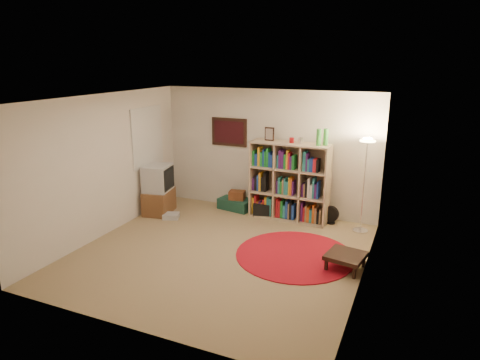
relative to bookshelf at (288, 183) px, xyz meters
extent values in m
cube|color=#917955|center=(-0.54, -1.94, -0.75)|extent=(4.50, 4.50, 0.02)
cube|color=white|center=(-0.54, -1.94, 1.77)|extent=(4.50, 4.50, 0.02)
cube|color=beige|center=(-0.54, 0.32, 0.51)|extent=(4.50, 0.02, 2.50)
cube|color=beige|center=(-0.54, -4.20, 0.51)|extent=(4.50, 0.02, 2.50)
cube|color=beige|center=(-2.80, -1.94, 0.51)|extent=(0.02, 4.50, 2.50)
cube|color=beige|center=(1.72, -1.94, 0.51)|extent=(0.02, 4.50, 2.50)
cube|color=black|center=(-1.39, 0.29, 0.86)|extent=(0.78, 0.04, 0.58)
cube|color=#430D15|center=(-1.39, 0.27, 0.86)|extent=(0.66, 0.01, 0.46)
cube|color=white|center=(-2.78, -0.64, 0.81)|extent=(0.03, 1.00, 1.20)
cube|color=beige|center=(1.31, 0.30, 0.46)|extent=(0.08, 0.01, 0.12)
cube|color=tan|center=(0.02, -0.01, -0.73)|extent=(1.55, 0.49, 0.03)
cube|color=tan|center=(0.02, -0.01, 0.78)|extent=(1.55, 0.49, 0.03)
cube|color=tan|center=(-0.73, 0.02, 0.02)|extent=(0.05, 0.44, 1.54)
cube|color=tan|center=(0.77, -0.04, 0.02)|extent=(0.05, 0.44, 1.54)
cube|color=tan|center=(0.03, 0.20, 0.02)|extent=(1.54, 0.07, 1.54)
cube|color=tan|center=(-0.23, 0.00, 0.02)|extent=(0.05, 0.42, 1.47)
cube|color=tan|center=(0.28, -0.02, 0.02)|extent=(0.05, 0.42, 1.47)
cube|color=tan|center=(0.02, -0.01, -0.23)|extent=(1.48, 0.47, 0.03)
cube|color=tan|center=(0.02, -0.01, 0.28)|extent=(1.48, 0.47, 0.03)
cube|color=gold|center=(-0.69, -0.03, -0.54)|extent=(0.05, 0.18, 0.33)
cube|color=#B01923|center=(-0.64, -0.03, -0.51)|extent=(0.05, 0.18, 0.39)
cube|color=#C95819|center=(-0.59, -0.03, -0.57)|extent=(0.05, 0.18, 0.27)
cube|color=#461964|center=(-0.55, -0.03, -0.57)|extent=(0.05, 0.18, 0.27)
cube|color=#C95819|center=(-0.50, -0.04, -0.58)|extent=(0.04, 0.18, 0.25)
cube|color=#B01923|center=(-0.46, -0.04, -0.54)|extent=(0.04, 0.18, 0.33)
cube|color=gold|center=(-0.42, -0.04, -0.51)|extent=(0.05, 0.18, 0.38)
cube|color=teal|center=(-0.37, -0.04, -0.51)|extent=(0.05, 0.18, 0.39)
cube|color=teal|center=(-0.32, -0.04, -0.53)|extent=(0.05, 0.18, 0.36)
cube|color=#461964|center=(-0.69, -0.03, -0.09)|extent=(0.05, 0.18, 0.25)
cube|color=black|center=(-0.64, -0.03, -0.07)|extent=(0.05, 0.18, 0.27)
cube|color=#193A96|center=(-0.59, -0.03, -0.05)|extent=(0.04, 0.18, 0.32)
cube|color=gold|center=(-0.55, -0.03, -0.03)|extent=(0.05, 0.18, 0.37)
cube|color=black|center=(-0.50, -0.04, -0.07)|extent=(0.05, 0.18, 0.28)
cube|color=black|center=(-0.45, -0.04, -0.02)|extent=(0.06, 0.18, 0.38)
cube|color=#197D2B|center=(-0.69, -0.03, 0.44)|extent=(0.05, 0.18, 0.31)
cube|color=#193A96|center=(-0.63, -0.03, 0.41)|extent=(0.06, 0.18, 0.25)
cube|color=gold|center=(-0.58, -0.03, 0.48)|extent=(0.05, 0.18, 0.38)
cube|color=#197D2B|center=(-0.53, -0.04, 0.43)|extent=(0.06, 0.18, 0.29)
cube|color=#193A96|center=(-0.48, -0.04, 0.46)|extent=(0.04, 0.18, 0.35)
cube|color=#197D2B|center=(-0.45, -0.04, 0.44)|extent=(0.04, 0.18, 0.32)
cube|color=#197D2B|center=(-0.40, -0.04, 0.47)|extent=(0.06, 0.18, 0.37)
cube|color=#193A96|center=(-0.36, -0.04, 0.44)|extent=(0.03, 0.18, 0.30)
cube|color=#193A96|center=(-0.32, -0.04, 0.41)|extent=(0.05, 0.18, 0.26)
cube|color=#B01923|center=(-0.18, -0.05, -0.52)|extent=(0.05, 0.18, 0.38)
cube|color=#B01923|center=(-0.13, -0.05, -0.53)|extent=(0.05, 0.18, 0.34)
cube|color=#197D2B|center=(-0.08, -0.05, -0.53)|extent=(0.06, 0.18, 0.35)
cube|color=teal|center=(-0.03, -0.05, -0.57)|extent=(0.05, 0.18, 0.27)
cube|color=#193A96|center=(0.02, -0.05, -0.53)|extent=(0.06, 0.18, 0.35)
cube|color=#8A6D4B|center=(0.06, -0.06, -0.55)|extent=(0.03, 0.18, 0.31)
cube|color=black|center=(0.10, -0.06, -0.53)|extent=(0.04, 0.18, 0.35)
cube|color=#193A96|center=(0.15, -0.06, -0.56)|extent=(0.05, 0.18, 0.30)
cube|color=#461964|center=(-0.19, -0.05, -0.08)|extent=(0.04, 0.18, 0.26)
cube|color=teal|center=(-0.15, -0.05, -0.05)|extent=(0.04, 0.18, 0.32)
cube|color=#197D2B|center=(-0.11, -0.05, -0.09)|extent=(0.04, 0.18, 0.25)
cube|color=#8A6D4B|center=(-0.07, -0.05, -0.06)|extent=(0.04, 0.18, 0.29)
cube|color=teal|center=(-0.03, -0.05, -0.05)|extent=(0.03, 0.18, 0.32)
cube|color=teal|center=(0.01, -0.05, -0.08)|extent=(0.06, 0.18, 0.26)
cube|color=gold|center=(0.06, -0.06, -0.04)|extent=(0.04, 0.18, 0.35)
cube|color=#C95819|center=(0.10, -0.06, -0.04)|extent=(0.04, 0.18, 0.34)
cube|color=#461964|center=(0.13, -0.06, -0.07)|extent=(0.04, 0.18, 0.28)
cube|color=teal|center=(-0.19, -0.05, 0.42)|extent=(0.04, 0.18, 0.26)
cube|color=#461964|center=(-0.15, -0.05, 0.47)|extent=(0.05, 0.18, 0.36)
cube|color=#461964|center=(-0.09, -0.05, 0.46)|extent=(0.06, 0.18, 0.35)
cube|color=#197D2B|center=(-0.04, -0.05, 0.43)|extent=(0.05, 0.18, 0.29)
cube|color=gold|center=(0.00, -0.05, 0.47)|extent=(0.04, 0.18, 0.37)
cube|color=#B01923|center=(0.03, -0.05, 0.45)|extent=(0.04, 0.18, 0.33)
cube|color=#461964|center=(0.08, -0.06, 0.42)|extent=(0.05, 0.18, 0.26)
cube|color=#197D2B|center=(0.12, -0.06, 0.43)|extent=(0.05, 0.18, 0.29)
cube|color=#461964|center=(0.33, -0.06, -0.52)|extent=(0.05, 0.18, 0.37)
cube|color=#B01923|center=(0.37, -0.07, -0.56)|extent=(0.04, 0.18, 0.29)
cube|color=#8A6D4B|center=(0.41, -0.07, -0.54)|extent=(0.04, 0.18, 0.33)
cube|color=#C95819|center=(0.45, -0.07, -0.56)|extent=(0.05, 0.18, 0.30)
cube|color=teal|center=(0.51, -0.07, -0.58)|extent=(0.05, 0.18, 0.26)
cube|color=#C95819|center=(0.56, -0.07, -0.52)|extent=(0.05, 0.18, 0.36)
cube|color=#8A6D4B|center=(0.60, -0.07, -0.55)|extent=(0.05, 0.18, 0.31)
cube|color=black|center=(0.65, -0.08, -0.58)|extent=(0.05, 0.18, 0.24)
cube|color=#8A6D4B|center=(0.69, -0.08, -0.56)|extent=(0.04, 0.18, 0.28)
cube|color=#461964|center=(0.33, -0.06, -0.08)|extent=(0.04, 0.18, 0.25)
cube|color=#8A6D4B|center=(0.36, -0.07, -0.08)|extent=(0.03, 0.18, 0.26)
cube|color=black|center=(0.40, -0.07, -0.03)|extent=(0.04, 0.18, 0.35)
cube|color=silver|center=(0.44, -0.07, -0.02)|extent=(0.05, 0.18, 0.38)
cube|color=silver|center=(0.49, -0.07, -0.08)|extent=(0.05, 0.18, 0.25)
cube|color=teal|center=(0.54, -0.07, -0.01)|extent=(0.04, 0.18, 0.39)
cube|color=#461964|center=(0.58, -0.07, -0.07)|extent=(0.04, 0.18, 0.28)
cube|color=#193A96|center=(0.62, -0.07, -0.05)|extent=(0.04, 0.18, 0.33)
cube|color=teal|center=(0.34, -0.06, 0.48)|extent=(0.06, 0.18, 0.38)
cube|color=#461964|center=(0.38, -0.07, 0.46)|extent=(0.04, 0.18, 0.35)
cube|color=teal|center=(0.42, -0.07, 0.41)|extent=(0.03, 0.18, 0.24)
cube|color=#193A96|center=(0.45, -0.07, 0.42)|extent=(0.04, 0.18, 0.27)
cube|color=#193A96|center=(0.49, -0.07, 0.41)|extent=(0.04, 0.18, 0.26)
cube|color=#B01923|center=(0.54, -0.07, 0.42)|extent=(0.06, 0.18, 0.26)
cube|color=black|center=(0.59, -0.07, 0.41)|extent=(0.05, 0.18, 0.26)
cube|color=black|center=(-0.42, 0.03, 0.92)|extent=(0.19, 0.03, 0.26)
cube|color=gray|center=(-0.42, 0.01, 0.92)|extent=(0.14, 0.02, 0.21)
cylinder|color=#A30F13|center=(0.04, -0.01, 0.84)|extent=(0.09, 0.09, 0.10)
cylinder|color=white|center=(0.22, -0.02, 0.85)|extent=(0.08, 0.08, 0.12)
cylinder|color=green|center=(0.57, -0.07, 0.95)|extent=(0.09, 0.09, 0.31)
cylinder|color=green|center=(0.68, 0.00, 0.95)|extent=(0.09, 0.09, 0.31)
cylinder|color=white|center=(1.43, -0.09, -0.73)|extent=(0.34, 0.34, 0.03)
cylinder|color=white|center=(1.43, -0.09, 0.10)|extent=(0.03, 0.03, 1.63)
cone|color=white|center=(1.43, -0.09, 0.94)|extent=(0.41, 0.41, 0.13)
cylinder|color=#FFD88C|center=(1.43, -0.09, 0.95)|extent=(0.33, 0.33, 0.02)
cylinder|color=black|center=(0.85, 0.09, -0.73)|extent=(0.19, 0.19, 0.03)
cylinder|color=black|center=(0.85, 0.09, -0.65)|extent=(0.04, 0.04, 0.13)
cylinder|color=black|center=(0.85, 0.08, -0.54)|extent=(0.32, 0.12, 0.31)
cube|color=brown|center=(-2.53, -0.72, -0.50)|extent=(0.60, 0.77, 0.48)
cube|color=#B6B6BB|center=(-2.53, -0.72, 0.00)|extent=(0.58, 0.65, 0.53)
cube|color=black|center=(-2.29, -0.68, 0.00)|extent=(0.11, 0.49, 0.44)
cube|color=black|center=(-2.28, -0.67, 0.00)|extent=(0.09, 0.44, 0.38)
cube|color=#B6B6BB|center=(-2.13, -0.91, -0.69)|extent=(0.38, 0.35, 0.10)
cube|color=#163C30|center=(-1.17, 0.12, -0.63)|extent=(0.76, 0.56, 0.22)
cube|color=#602E18|center=(-1.13, 0.09, -0.43)|extent=(0.35, 0.28, 0.18)
cube|color=black|center=(-0.50, -0.01, -0.61)|extent=(0.46, 0.41, 0.27)
cylinder|color=white|center=(-0.50, -0.04, -0.62)|extent=(0.16, 0.16, 0.26)
cylinder|color=maroon|center=(0.61, -1.54, -0.74)|extent=(1.91, 1.91, 0.02)
cube|color=black|center=(1.44, -1.68, -0.53)|extent=(0.62, 0.62, 0.06)
cube|color=black|center=(1.19, -1.85, -0.65)|extent=(0.05, 0.05, 0.19)
cube|color=black|center=(1.61, -1.93, -0.65)|extent=(0.05, 0.05, 0.19)
cube|color=black|center=(1.26, -1.43, -0.65)|extent=(0.05, 0.05, 0.19)
cube|color=black|center=(1.69, -1.50, -0.65)|extent=(0.05, 0.05, 0.19)
camera|label=1|loc=(2.31, -7.69, 2.34)|focal=32.00mm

